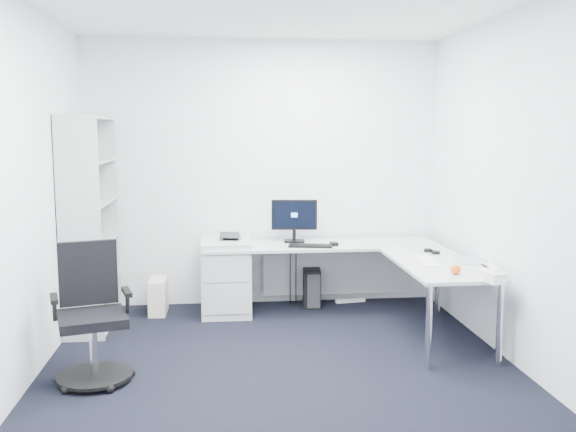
{
  "coord_description": "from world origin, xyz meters",
  "views": [
    {
      "loc": [
        -0.44,
        -4.47,
        1.8
      ],
      "look_at": [
        0.15,
        1.05,
        1.05
      ],
      "focal_mm": 40.0,
      "sensor_mm": 36.0,
      "label": 1
    }
  ],
  "objects": [
    {
      "name": "wall_right",
      "position": [
        1.8,
        0.0,
        1.35
      ],
      "size": [
        0.02,
        4.2,
        2.7
      ],
      "primitive_type": "cube",
      "color": "white",
      "rests_on": "ground"
    },
    {
      "name": "white_keyboard",
      "position": [
        1.31,
        0.75,
        0.69
      ],
      "size": [
        0.17,
        0.47,
        0.02
      ],
      "primitive_type": "cube",
      "rotation": [
        0.0,
        0.0,
        -0.07
      ],
      "color": "white",
      "rests_on": "l_desk"
    },
    {
      "name": "l_desk",
      "position": [
        0.55,
        1.4,
        0.34
      ],
      "size": [
        2.32,
        1.3,
        0.68
      ],
      "primitive_type": null,
      "color": "#B2B4B4",
      "rests_on": "ground"
    },
    {
      "name": "laptop",
      "position": [
        1.68,
        0.72,
        0.79
      ],
      "size": [
        0.36,
        0.35,
        0.22
      ],
      "primitive_type": null,
      "rotation": [
        0.0,
        0.0,
        -0.16
      ],
      "color": "silver",
      "rests_on": "l_desk"
    },
    {
      "name": "power_strip",
      "position": [
        0.91,
        1.98,
        0.02
      ],
      "size": [
        0.32,
        0.1,
        0.04
      ],
      "primitive_type": "cube",
      "rotation": [
        0.0,
        0.0,
        0.14
      ],
      "color": "white",
      "rests_on": "ground"
    },
    {
      "name": "beige_pc_tower",
      "position": [
        -1.06,
        1.78,
        0.17
      ],
      "size": [
        0.17,
        0.36,
        0.34
      ],
      "primitive_type": "cube",
      "rotation": [
        0.0,
        0.0,
        -0.02
      ],
      "color": "beige",
      "rests_on": "ground"
    },
    {
      "name": "desk_phone",
      "position": [
        -0.34,
        1.75,
        0.74
      ],
      "size": [
        0.21,
        0.21,
        0.13
      ],
      "primitive_type": null,
      "rotation": [
        0.0,
        0.0,
        -0.19
      ],
      "color": "#2C2C2F",
      "rests_on": "l_desk"
    },
    {
      "name": "wall_front",
      "position": [
        0.0,
        -2.1,
        1.35
      ],
      "size": [
        3.6,
        0.02,
        2.7
      ],
      "primitive_type": "cube",
      "color": "white",
      "rests_on": "ground"
    },
    {
      "name": "wall_left",
      "position": [
        -1.8,
        0.0,
        1.35
      ],
      "size": [
        0.02,
        4.2,
        2.7
      ],
      "primitive_type": "cube",
      "color": "white",
      "rests_on": "ground"
    },
    {
      "name": "monitor",
      "position": [
        0.3,
        1.84,
        0.9
      ],
      "size": [
        0.47,
        0.19,
        0.44
      ],
      "primitive_type": null,
      "rotation": [
        0.0,
        0.0,
        -0.09
      ],
      "color": "black",
      "rests_on": "l_desk"
    },
    {
      "name": "ground",
      "position": [
        0.0,
        0.0,
        0.0
      ],
      "size": [
        4.2,
        4.2,
        0.0
      ],
      "primitive_type": "plane",
      "color": "black"
    },
    {
      "name": "orange_fruit",
      "position": [
        1.38,
        0.25,
        0.72
      ],
      "size": [
        0.08,
        0.08,
        0.08
      ],
      "primitive_type": "sphere",
      "color": "orange",
      "rests_on": "l_desk"
    },
    {
      "name": "tissue_box",
      "position": [
        1.56,
        0.0,
        0.72
      ],
      "size": [
        0.17,
        0.25,
        0.08
      ],
      "primitive_type": "cube",
      "rotation": [
        0.0,
        0.0,
        0.24
      ],
      "color": "white",
      "rests_on": "l_desk"
    },
    {
      "name": "drawer_pedestal",
      "position": [
        -0.39,
        1.73,
        0.36
      ],
      "size": [
        0.48,
        0.59,
        0.73
      ],
      "primitive_type": "cube",
      "color": "#B2B4B4",
      "rests_on": "ground"
    },
    {
      "name": "wall_back",
      "position": [
        0.0,
        2.1,
        1.35
      ],
      "size": [
        3.6,
        0.02,
        2.7
      ],
      "primitive_type": "cube",
      "color": "white",
      "rests_on": "ground"
    },
    {
      "name": "headphones",
      "position": [
        1.49,
        1.14,
        0.7
      ],
      "size": [
        0.16,
        0.2,
        0.05
      ],
      "primitive_type": null,
      "rotation": [
        0.0,
        0.0,
        0.31
      ],
      "color": "black",
      "rests_on": "l_desk"
    },
    {
      "name": "task_chair",
      "position": [
        -1.35,
        0.06,
        0.5
      ],
      "size": [
        0.68,
        0.68,
        0.99
      ],
      "primitive_type": null,
      "rotation": [
        0.0,
        0.0,
        0.27
      ],
      "color": "black",
      "rests_on": "ground"
    },
    {
      "name": "black_keyboard",
      "position": [
        0.42,
        1.55,
        0.69
      ],
      "size": [
        0.44,
        0.23,
        0.02
      ],
      "primitive_type": "cube",
      "rotation": [
        0.0,
        0.0,
        -0.19
      ],
      "color": "black",
      "rests_on": "l_desk"
    },
    {
      "name": "black_pc_tower",
      "position": [
        0.49,
        1.92,
        0.19
      ],
      "size": [
        0.21,
        0.41,
        0.38
      ],
      "primitive_type": "cube",
      "rotation": [
        0.0,
        0.0,
        -0.09
      ],
      "color": "black",
      "rests_on": "ground"
    },
    {
      "name": "mouse",
      "position": [
        0.66,
        1.6,
        0.69
      ],
      "size": [
        0.08,
        0.11,
        0.03
      ],
      "primitive_type": "cube",
      "rotation": [
        0.0,
        0.0,
        0.17
      ],
      "color": "black",
      "rests_on": "l_desk"
    },
    {
      "name": "bookshelf",
      "position": [
        -1.62,
        1.45,
        0.96
      ],
      "size": [
        0.37,
        0.96,
        1.92
      ],
      "primitive_type": null,
      "color": "#B3B5B5",
      "rests_on": "ground"
    }
  ]
}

